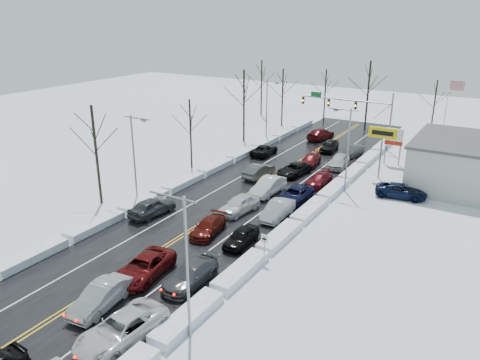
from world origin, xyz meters
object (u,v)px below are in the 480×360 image
Objects in this scene: oncoming_car_0 at (259,177)px; traffic_signal_mast at (355,108)px; flagpole at (447,111)px; tires_plus_sign at (382,136)px.

traffic_signal_mast is at bearing -100.43° from oncoming_car_0.
traffic_signal_mast is at bearing -170.27° from flagpole.
oncoming_car_0 is (-5.07, -18.85, -5.48)m from traffic_signal_mast.
oncoming_car_0 is at bearing -105.06° from traffic_signal_mast.
flagpole reaches higher than oncoming_car_0.
flagpole is 2.08× the size of oncoming_car_0.
traffic_signal_mast is 1.33× the size of flagpole.
tires_plus_sign is (7.05, -12.00, -0.49)m from traffic_signal_mast.
tires_plus_sign is at bearing -145.89° from oncoming_car_0.
flagpole reaches higher than traffic_signal_mast.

